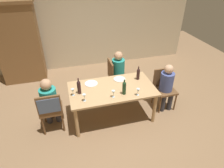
% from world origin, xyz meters
% --- Properties ---
extents(ground_plane, '(10.00, 10.00, 0.00)m').
position_xyz_m(ground_plane, '(0.00, 0.00, 0.00)').
color(ground_plane, '#846647').
extents(rear_room_partition, '(6.40, 0.12, 2.70)m').
position_xyz_m(rear_room_partition, '(0.00, 2.68, 1.35)').
color(rear_room_partition, beige).
rests_on(rear_room_partition, ground_plane).
extents(armoire_cabinet, '(1.18, 0.62, 2.18)m').
position_xyz_m(armoire_cabinet, '(-1.98, 2.23, 1.10)').
color(armoire_cabinet, brown).
rests_on(armoire_cabinet, ground_plane).
extents(dining_table, '(1.76, 0.97, 0.75)m').
position_xyz_m(dining_table, '(0.00, 0.00, 0.66)').
color(dining_table, tan).
rests_on(dining_table, ground_plane).
extents(chair_right_end, '(0.44, 0.44, 0.92)m').
position_xyz_m(chair_right_end, '(1.26, 0.09, 0.53)').
color(chair_right_end, brown).
rests_on(chair_right_end, ground_plane).
extents(chair_far_right, '(0.44, 0.44, 0.92)m').
position_xyz_m(chair_far_right, '(0.31, 0.86, 0.53)').
color(chair_far_right, brown).
rests_on(chair_far_right, ground_plane).
extents(chair_left_end, '(0.44, 0.46, 0.92)m').
position_xyz_m(chair_left_end, '(-1.26, -0.12, 0.59)').
color(chair_left_end, brown).
rests_on(chair_left_end, ground_plane).
extents(person_woman_host, '(0.29, 0.34, 1.11)m').
position_xyz_m(person_woman_host, '(1.26, -0.03, 0.64)').
color(person_woman_host, '#33333D').
rests_on(person_woman_host, ground_plane).
extents(person_man_bearded, '(0.36, 0.31, 1.15)m').
position_xyz_m(person_man_bearded, '(0.42, 0.86, 0.66)').
color(person_man_bearded, '#33333D').
rests_on(person_man_bearded, ground_plane).
extents(person_man_guest, '(0.32, 0.36, 1.16)m').
position_xyz_m(person_man_guest, '(-1.26, 0.03, 0.67)').
color(person_man_guest, '#33333D').
rests_on(person_man_guest, ground_plane).
extents(wine_bottle_tall_green, '(0.07, 0.07, 0.31)m').
position_xyz_m(wine_bottle_tall_green, '(0.64, 0.19, 0.89)').
color(wine_bottle_tall_green, black).
rests_on(wine_bottle_tall_green, dining_table).
extents(wine_bottle_dark_red, '(0.07, 0.07, 0.32)m').
position_xyz_m(wine_bottle_dark_red, '(0.18, -0.25, 0.89)').
color(wine_bottle_dark_red, '#19381E').
rests_on(wine_bottle_dark_red, dining_table).
extents(wine_bottle_short_olive, '(0.07, 0.07, 0.34)m').
position_xyz_m(wine_bottle_short_olive, '(-0.67, -0.01, 0.90)').
color(wine_bottle_short_olive, black).
rests_on(wine_bottle_short_olive, dining_table).
extents(wine_glass_near_left, '(0.07, 0.07, 0.15)m').
position_xyz_m(wine_glass_near_left, '(-0.61, -0.27, 0.85)').
color(wine_glass_near_left, silver).
rests_on(wine_glass_near_left, dining_table).
extents(wine_glass_centre, '(0.07, 0.07, 0.15)m').
position_xyz_m(wine_glass_centre, '(-0.79, -0.04, 0.85)').
color(wine_glass_centre, silver).
rests_on(wine_glass_centre, dining_table).
extents(wine_glass_near_right, '(0.07, 0.07, 0.15)m').
position_xyz_m(wine_glass_near_right, '(-0.06, -0.30, 0.85)').
color(wine_glass_near_right, silver).
rests_on(wine_glass_near_right, dining_table).
extents(wine_glass_far, '(0.07, 0.07, 0.15)m').
position_xyz_m(wine_glass_far, '(0.42, -0.37, 0.85)').
color(wine_glass_far, silver).
rests_on(wine_glass_far, dining_table).
extents(dinner_plate_host, '(0.27, 0.27, 0.01)m').
position_xyz_m(dinner_plate_host, '(-0.39, 0.27, 0.75)').
color(dinner_plate_host, white).
rests_on(dinner_plate_host, dining_table).
extents(dinner_plate_guest_left, '(0.26, 0.26, 0.01)m').
position_xyz_m(dinner_plate_guest_left, '(0.25, 0.29, 0.75)').
color(dinner_plate_guest_left, silver).
rests_on(dinner_plate_guest_left, dining_table).
extents(handbag, '(0.30, 0.19, 0.22)m').
position_xyz_m(handbag, '(-1.26, 0.35, 0.11)').
color(handbag, brown).
rests_on(handbag, ground_plane).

